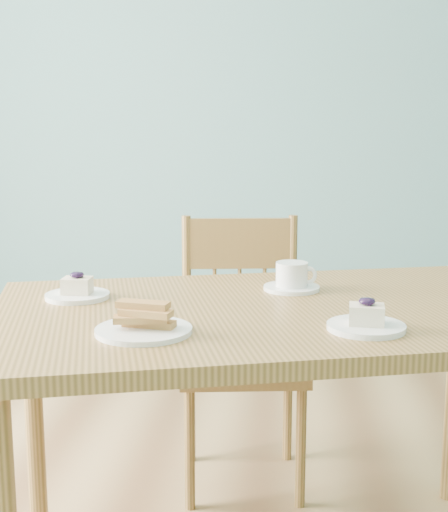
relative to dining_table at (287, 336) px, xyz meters
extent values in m
cube|color=slate|center=(-0.27, 2.43, 0.67)|extent=(5.00, 0.01, 2.70)
cube|color=olive|center=(0.00, 0.00, 0.06)|extent=(1.56, 1.14, 0.04)
cylinder|color=olive|center=(-0.71, 0.16, -0.32)|extent=(0.05, 0.05, 0.71)
cube|color=olive|center=(-0.14, 0.54, -0.26)|extent=(0.45, 0.43, 0.04)
cylinder|color=olive|center=(-0.29, 0.36, -0.48)|extent=(0.03, 0.03, 0.39)
cylinder|color=olive|center=(0.05, 0.40, -0.48)|extent=(0.03, 0.03, 0.39)
cylinder|color=olive|center=(-0.33, 0.68, -0.48)|extent=(0.03, 0.03, 0.39)
cylinder|color=olive|center=(0.01, 0.73, -0.48)|extent=(0.03, 0.03, 0.39)
cylinder|color=olive|center=(-0.34, 0.69, -0.02)|extent=(0.03, 0.03, 0.45)
cylinder|color=olive|center=(0.02, 0.74, -0.02)|extent=(0.03, 0.03, 0.45)
cube|color=olive|center=(-0.16, 0.71, 0.11)|extent=(0.35, 0.06, 0.17)
cylinder|color=olive|center=(-0.24, 0.70, -0.11)|extent=(0.01, 0.01, 0.27)
cylinder|color=olive|center=(-0.16, 0.71, -0.11)|extent=(0.01, 0.01, 0.27)
cylinder|color=olive|center=(-0.07, 0.72, -0.11)|extent=(0.01, 0.01, 0.27)
cylinder|color=white|center=(0.17, -0.19, 0.08)|extent=(0.17, 0.17, 0.01)
cube|color=beige|center=(0.17, -0.19, 0.11)|extent=(0.08, 0.06, 0.04)
ellipsoid|color=black|center=(0.17, -0.19, 0.14)|extent=(0.04, 0.04, 0.02)
sphere|color=black|center=(0.18, -0.19, 0.14)|extent=(0.01, 0.01, 0.01)
sphere|color=black|center=(0.16, -0.18, 0.14)|extent=(0.01, 0.01, 0.01)
sphere|color=black|center=(0.17, -0.20, 0.14)|extent=(0.01, 0.01, 0.01)
cylinder|color=white|center=(-0.53, 0.04, 0.08)|extent=(0.16, 0.16, 0.01)
cube|color=beige|center=(-0.53, 0.04, 0.11)|extent=(0.07, 0.06, 0.04)
ellipsoid|color=black|center=(-0.53, 0.04, 0.14)|extent=(0.03, 0.03, 0.02)
sphere|color=black|center=(-0.52, 0.04, 0.14)|extent=(0.01, 0.01, 0.01)
sphere|color=black|center=(-0.54, 0.05, 0.14)|extent=(0.01, 0.01, 0.01)
sphere|color=black|center=(-0.53, 0.03, 0.14)|extent=(0.01, 0.01, 0.01)
cylinder|color=white|center=(0.01, 0.18, 0.08)|extent=(0.15, 0.15, 0.01)
cylinder|color=white|center=(0.01, 0.18, 0.12)|extent=(0.10, 0.10, 0.06)
cylinder|color=olive|center=(0.01, 0.18, 0.14)|extent=(0.07, 0.07, 0.00)
torus|color=white|center=(0.05, 0.17, 0.12)|extent=(0.05, 0.02, 0.05)
cylinder|color=white|center=(-0.31, -0.25, 0.08)|extent=(0.21, 0.21, 0.01)
camera|label=1|loc=(-0.02, -1.69, 0.51)|focal=50.00mm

